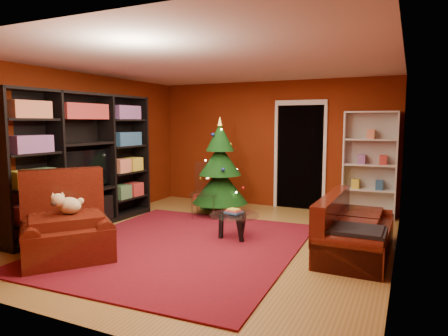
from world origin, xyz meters
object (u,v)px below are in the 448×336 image
at_px(rug, 180,246).
at_px(acrylic_chair, 205,193).
at_px(gift_box_green, 208,202).
at_px(coffee_table, 235,227).
at_px(gift_box_red, 200,200).
at_px(christmas_tree, 220,167).
at_px(sofa, 357,224).
at_px(dog, 69,206).
at_px(white_bookshelf, 369,165).
at_px(armchair, 66,224).
at_px(media_unit, 83,161).

height_order(rug, acrylic_chair, acrylic_chair).
xyz_separation_m(gift_box_green, coffee_table, (1.36, -1.77, 0.07)).
height_order(gift_box_green, gift_box_red, gift_box_green).
distance_m(rug, gift_box_red, 2.86).
xyz_separation_m(christmas_tree, coffee_table, (0.91, -1.39, -0.71)).
bearing_deg(sofa, gift_box_red, 62.04).
xyz_separation_m(dog, sofa, (3.39, 1.73, -0.28)).
bearing_deg(white_bookshelf, dog, -132.12).
xyz_separation_m(gift_box_red, armchair, (0.03, -3.66, 0.34)).
distance_m(rug, white_bookshelf, 3.89).
height_order(rug, sofa, sofa).
xyz_separation_m(christmas_tree, gift_box_green, (-0.45, 0.38, -0.79)).
height_order(christmas_tree, dog, christmas_tree).
relative_size(armchair, sofa, 0.63).
bearing_deg(rug, dog, -138.61).
height_order(gift_box_red, sofa, sofa).
distance_m(armchair, dog, 0.23).
distance_m(white_bookshelf, sofa, 2.35).
distance_m(rug, christmas_tree, 2.25).
relative_size(christmas_tree, white_bookshelf, 0.93).
xyz_separation_m(christmas_tree, sofa, (2.65, -1.27, -0.51)).
xyz_separation_m(rug, media_unit, (-1.99, 0.22, 1.11)).
bearing_deg(acrylic_chair, gift_box_red, 108.48).
bearing_deg(coffee_table, armchair, -134.35).
xyz_separation_m(media_unit, coffee_table, (2.55, 0.43, -0.92)).
relative_size(gift_box_green, gift_box_red, 1.05).
distance_m(rug, coffee_table, 0.88).
bearing_deg(media_unit, rug, -3.65).
relative_size(christmas_tree, gift_box_red, 7.99).
bearing_deg(white_bookshelf, coffee_table, -127.37).
xyz_separation_m(gift_box_red, sofa, (3.42, -1.87, 0.28)).
height_order(armchair, coffee_table, armchair).
bearing_deg(rug, acrylic_chair, 105.79).
bearing_deg(armchair, sofa, -23.46).
distance_m(gift_box_red, coffee_table, 2.60).
relative_size(media_unit, acrylic_chair, 3.16).
bearing_deg(media_unit, sofa, 9.88).
distance_m(armchair, sofa, 3.83).
distance_m(christmas_tree, gift_box_green, 0.98).
height_order(dog, coffee_table, dog).
xyz_separation_m(media_unit, armchair, (0.91, -1.25, -0.66)).
bearing_deg(acrylic_chair, media_unit, -151.93).
relative_size(gift_box_green, dog, 0.62).
bearing_deg(acrylic_chair, coffee_table, -59.25).
bearing_deg(white_bookshelf, media_unit, -148.71).
bearing_deg(gift_box_red, acrylic_chair, -56.51).
bearing_deg(rug, christmas_tree, 99.76).
xyz_separation_m(gift_box_green, acrylic_chair, (0.33, -0.77, 0.34)).
distance_m(christmas_tree, dog, 3.10).
xyz_separation_m(gift_box_red, dog, (0.03, -3.59, 0.56)).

